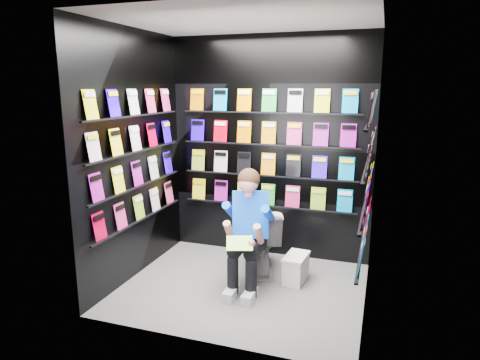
% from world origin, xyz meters
% --- Properties ---
extents(floor, '(2.40, 2.40, 0.00)m').
position_xyz_m(floor, '(0.00, 0.00, 0.00)').
color(floor, slate).
rests_on(floor, ground).
extents(ceiling, '(2.40, 2.40, 0.00)m').
position_xyz_m(ceiling, '(0.00, 0.00, 2.60)').
color(ceiling, white).
rests_on(ceiling, floor).
extents(wall_back, '(2.40, 0.04, 2.60)m').
position_xyz_m(wall_back, '(0.00, 1.00, 1.30)').
color(wall_back, black).
rests_on(wall_back, floor).
extents(wall_front, '(2.40, 0.04, 2.60)m').
position_xyz_m(wall_front, '(0.00, -1.00, 1.30)').
color(wall_front, black).
rests_on(wall_front, floor).
extents(wall_left, '(0.04, 2.00, 2.60)m').
position_xyz_m(wall_left, '(-1.20, 0.00, 1.30)').
color(wall_left, black).
rests_on(wall_left, floor).
extents(wall_right, '(0.04, 2.00, 2.60)m').
position_xyz_m(wall_right, '(1.20, 0.00, 1.30)').
color(wall_right, black).
rests_on(wall_right, floor).
extents(comics_back, '(2.10, 0.06, 1.37)m').
position_xyz_m(comics_back, '(0.00, 0.97, 1.31)').
color(comics_back, '#BC0018').
rests_on(comics_back, wall_back).
extents(comics_left, '(0.06, 1.70, 1.37)m').
position_xyz_m(comics_left, '(-1.17, 0.00, 1.31)').
color(comics_left, '#BC0018').
rests_on(comics_left, wall_left).
extents(comics_right, '(0.06, 1.70, 1.37)m').
position_xyz_m(comics_right, '(1.17, 0.00, 1.31)').
color(comics_right, '#BC0018').
rests_on(comics_right, wall_right).
extents(toilet, '(0.64, 0.85, 0.73)m').
position_xyz_m(toilet, '(0.06, 0.47, 0.37)').
color(toilet, white).
rests_on(toilet, floor).
extents(longbox, '(0.23, 0.37, 0.26)m').
position_xyz_m(longbox, '(0.49, 0.32, 0.13)').
color(longbox, white).
rests_on(longbox, floor).
extents(longbox_lid, '(0.25, 0.39, 0.03)m').
position_xyz_m(longbox_lid, '(0.49, 0.32, 0.28)').
color(longbox_lid, white).
rests_on(longbox_lid, longbox).
extents(reader, '(0.69, 0.83, 1.31)m').
position_xyz_m(reader, '(0.06, 0.09, 0.75)').
color(reader, '#073DBF').
rests_on(reader, toilet).
extents(held_comic, '(0.28, 0.22, 0.10)m').
position_xyz_m(held_comic, '(0.06, -0.26, 0.58)').
color(held_comic, '#2FB664').
rests_on(held_comic, reader).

